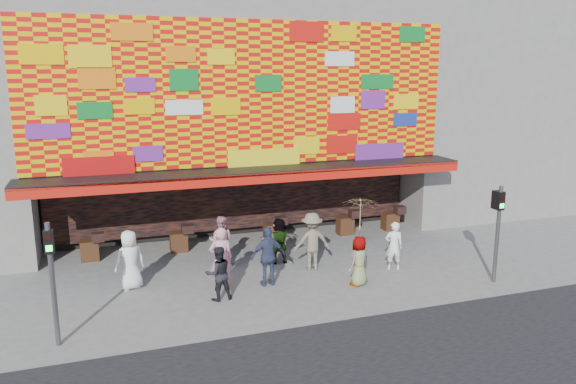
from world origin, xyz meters
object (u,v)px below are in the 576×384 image
Objects in this scene: ped_b at (221,259)px; ped_g at (359,261)px; ped_c at (218,273)px; ped_e at (268,256)px; ped_a at (130,260)px; ped_d at (312,241)px; ped_f at (279,241)px; signal_right at (498,223)px; ped_h at (394,246)px; ped_i at (221,241)px; parasol at (360,215)px; signal_left at (52,270)px.

ped_b reaches higher than ped_g.
ped_e reaches higher than ped_c.
ped_g is at bearing 148.44° from ped_a.
ped_c is 4.22m from ped_g.
ped_d is at bearing 163.31° from ped_a.
ped_f is (4.85, 0.72, -0.12)m from ped_a.
signal_right reaches higher than ped_h.
ped_h reaches higher than ped_g.
ped_e is at bearing 163.25° from signal_right.
signal_right is 1.76× the size of ped_i.
ped_a is at bearing -43.84° from ped_g.
ped_d is 1.22m from ped_f.
ped_h reaches higher than ped_f.
signal_right is 3.26m from ped_h.
signal_right is 1.87× the size of ped_h.
ped_h is (3.31, -1.79, 0.02)m from ped_f.
ped_i is 4.84m from parasol.
signal_right is 1.97× the size of ped_g.
signal_left is 1.54× the size of parasol.
ped_d is (3.38, 1.47, 0.16)m from ped_c.
signal_left is 1.58× the size of ped_b.
ped_g is (4.21, -0.30, -0.02)m from ped_c.
ped_e is 3.01m from parasol.
ped_h is 0.94× the size of ped_i.
parasol is at bearing 156.81° from ped_e.
signal_left and signal_right have the same top height.
ped_a is at bearing -19.31° from ped_e.
ped_h is at bearing 27.42° from parasol.
signal_left is at bearing 27.76° from ped_b.
ped_e is 4.23m from ped_h.
signal_right is at bearing 147.11° from ped_f.
signal_left is at bearing 29.86° from ped_f.
ped_b is 3.24m from ped_d.
ped_c reaches higher than ped_g.
ped_e is (5.80, 1.99, -0.95)m from signal_left.
ped_f is at bearing -44.32° from ped_d.
ped_a is 2.81m from ped_c.
ped_i reaches higher than ped_c.
signal_right is 8.69m from ped_i.
ped_a is at bearing 43.11° from ped_i.
ped_d is (-4.87, 2.87, -0.92)m from signal_right.
ped_i is at bearing -100.03° from ped_b.
parasol is at bearing 164.63° from signal_right.
signal_left is at bearing 14.62° from ped_e.
ped_d is 2.99m from ped_i.
ped_c is 1.03× the size of ped_g.
ped_g is (-4.03, 1.11, -1.10)m from signal_right.
ped_d reaches higher than ped_g.
ped_e is at bearing 15.85° from ped_h.
ped_f is 0.80× the size of parasol.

